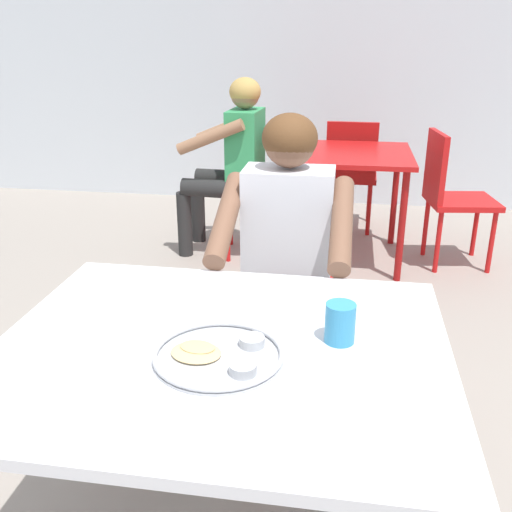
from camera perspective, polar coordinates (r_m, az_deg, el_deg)
back_wall at (r=5.26m, az=6.44°, el=23.66°), size 12.00×0.12×3.40m
table_foreground at (r=1.53m, az=-3.30°, el=-10.89°), size 1.16×0.96×0.73m
thali_tray at (r=1.43m, az=-3.61°, el=-9.65°), size 0.32×0.32×0.03m
drinking_cup at (r=1.50m, az=8.29°, el=-6.41°), size 0.08×0.08×0.11m
chair_foreground at (r=2.46m, az=3.37°, el=-1.80°), size 0.43×0.44×0.87m
diner_foreground at (r=2.17m, az=2.88°, el=0.97°), size 0.49×0.55×1.20m
table_background_red at (r=3.90m, az=9.27°, el=8.68°), size 0.78×0.82×0.74m
chair_red_left at (r=3.97m, az=0.80°, el=7.09°), size 0.46×0.46×0.87m
chair_red_right at (r=3.98m, az=18.57°, el=6.11°), size 0.47×0.45×0.88m
chair_red_far at (r=4.52m, az=9.32°, el=8.45°), size 0.40×0.45×0.86m
patron_background at (r=3.96m, az=-2.36°, el=10.26°), size 0.57×0.51×1.20m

